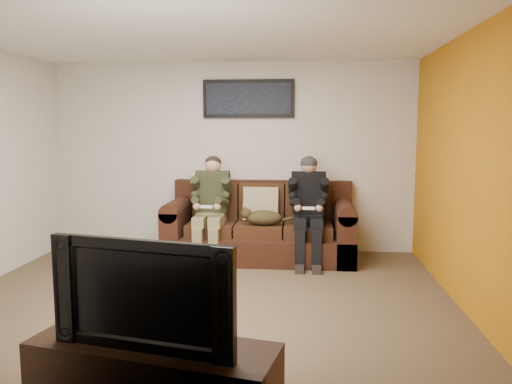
# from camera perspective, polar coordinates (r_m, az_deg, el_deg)

# --- Properties ---
(floor) EXTENTS (5.00, 5.00, 0.00)m
(floor) POSITION_cam_1_polar(r_m,az_deg,el_deg) (5.03, -6.29, -12.49)
(floor) COLOR brown
(floor) RESTS_ON ground
(ceiling) EXTENTS (5.00, 5.00, 0.00)m
(ceiling) POSITION_cam_1_polar(r_m,az_deg,el_deg) (4.82, -6.74, 18.00)
(ceiling) COLOR silver
(ceiling) RESTS_ON ground
(wall_back) EXTENTS (5.00, 0.00, 5.00)m
(wall_back) POSITION_cam_1_polar(r_m,az_deg,el_deg) (6.97, -2.68, 3.99)
(wall_back) COLOR beige
(wall_back) RESTS_ON ground
(wall_front) EXTENTS (5.00, 0.00, 5.00)m
(wall_front) POSITION_cam_1_polar(r_m,az_deg,el_deg) (2.61, -16.75, -1.80)
(wall_front) COLOR beige
(wall_front) RESTS_ON ground
(wall_right) EXTENTS (0.00, 4.50, 4.50)m
(wall_right) POSITION_cam_1_polar(r_m,az_deg,el_deg) (4.89, 23.50, 2.00)
(wall_right) COLOR beige
(wall_right) RESTS_ON ground
(accent_wall_right) EXTENTS (0.00, 4.50, 4.50)m
(accent_wall_right) POSITION_cam_1_polar(r_m,az_deg,el_deg) (4.89, 23.39, 2.01)
(accent_wall_right) COLOR #C17613
(accent_wall_right) RESTS_ON ground
(sofa) EXTENTS (2.42, 1.04, 0.99)m
(sofa) POSITION_cam_1_polar(r_m,az_deg,el_deg) (6.63, 0.52, -4.25)
(sofa) COLOR #33190F
(sofa) RESTS_ON ground
(throw_pillow) EXTENTS (0.46, 0.22, 0.46)m
(throw_pillow) POSITION_cam_1_polar(r_m,az_deg,el_deg) (6.62, 0.56, -1.37)
(throw_pillow) COLOR tan
(throw_pillow) RESTS_ON sofa
(throw_blanket) EXTENTS (0.49, 0.24, 0.09)m
(throw_blanket) POSITION_cam_1_polar(r_m,az_deg,el_deg) (6.93, -5.31, 1.37)
(throw_blanket) COLOR tan
(throw_blanket) RESTS_ON sofa
(person_left) EXTENTS (0.51, 0.87, 1.34)m
(person_left) POSITION_cam_1_polar(r_m,az_deg,el_deg) (6.45, -5.17, -1.09)
(person_left) COLOR olive
(person_left) RESTS_ON sofa
(person_right) EXTENTS (0.51, 0.86, 1.35)m
(person_right) POSITION_cam_1_polar(r_m,az_deg,el_deg) (6.34, 6.01, -1.21)
(person_right) COLOR black
(person_right) RESTS_ON sofa
(cat) EXTENTS (0.66, 0.26, 0.24)m
(cat) POSITION_cam_1_polar(r_m,az_deg,el_deg) (6.30, 0.71, -2.90)
(cat) COLOR #4E401E
(cat) RESTS_ON sofa
(framed_poster) EXTENTS (1.25, 0.05, 0.52)m
(framed_poster) POSITION_cam_1_polar(r_m,az_deg,el_deg) (6.91, -0.87, 10.61)
(framed_poster) COLOR black
(framed_poster) RESTS_ON wall_back
(tv_stand) EXTENTS (1.53, 0.76, 0.46)m
(tv_stand) POSITION_cam_1_polar(r_m,az_deg,el_deg) (3.18, -11.66, -20.37)
(tv_stand) COLOR black
(tv_stand) RESTS_ON ground
(television) EXTENTS (1.11, 0.37, 0.64)m
(television) POSITION_cam_1_polar(r_m,az_deg,el_deg) (2.97, -11.94, -10.92)
(television) COLOR black
(television) RESTS_ON tv_stand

